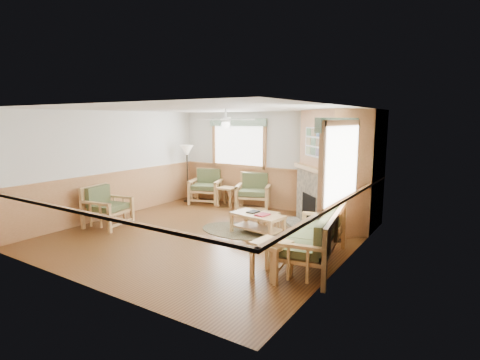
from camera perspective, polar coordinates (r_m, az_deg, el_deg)
The scene contains 24 objects.
floor at distance 8.26m, azimuth -5.02°, elevation -8.35°, with size 6.00×6.00×0.01m, color #593618.
ceiling at distance 7.88m, azimuth -5.30°, elevation 10.75°, with size 6.00×6.00×0.01m, color white.
wall_back at distance 10.47m, azimuth 4.97°, elevation 2.96°, with size 6.00×0.02×2.70m, color silver.
wall_front at distance 5.92m, azimuth -23.25°, elevation -2.58°, with size 6.00×0.02×2.70m, color silver.
wall_left at distance 10.07m, azimuth -18.79°, elevation 2.26°, with size 0.02×6.00×2.70m, color silver.
wall_right at distance 6.58m, azimuth 15.97°, elevation -1.06°, with size 0.02×6.00×2.70m, color silver.
wainscot at distance 8.11m, azimuth -5.07°, elevation -4.61°, with size 6.00×6.00×1.10m, color #AF7747, non-canonical shape.
fireplace at distance 8.80m, azimuth 13.93°, elevation 1.54°, with size 2.20×2.20×2.70m, color #AF7747, non-canonical shape.
window_back at distance 10.93m, azimuth -0.22°, elevation 9.46°, with size 1.90×0.16×1.50m, color white, non-canonical shape.
window_right at distance 6.30m, azimuth 15.56°, elevation 9.31°, with size 0.16×1.90×1.50m, color white, non-canonical shape.
ceiling_fan at distance 7.94m, azimuth -2.20°, elevation 10.48°, with size 1.24×1.24×0.36m, color white, non-canonical shape.
sofa at distance 6.62m, azimuth 11.01°, elevation -8.60°, with size 0.85×2.07×0.95m, color tan, non-canonical shape.
armchair_back_left at distance 11.29m, azimuth -5.17°, elevation -0.95°, with size 0.89×0.89×1.00m, color tan, non-canonical shape.
armchair_back_right at distance 10.37m, azimuth 2.08°, elevation -1.81°, with size 0.89×0.89×1.00m, color tan, non-canonical shape.
armchair_left at distance 9.26m, azimuth -19.53°, elevation -3.85°, with size 0.85×0.85×0.95m, color tan, non-canonical shape.
coffee_table at distance 8.20m, azimuth 2.65°, elevation -6.74°, with size 1.15×0.57×0.46m, color tan, non-canonical shape.
end_table_chairs at distance 10.88m, azimuth -1.92°, elevation -2.52°, with size 0.49×0.47×0.54m, color tan, non-canonical shape.
end_table_sofa at distance 6.07m, azimuth 4.81°, elevation -11.95°, with size 0.53×0.51×0.59m, color tan, non-canonical shape.
footstool at distance 8.68m, azimuth 4.36°, elevation -6.19°, with size 0.42×0.42×0.37m, color tan, non-canonical shape.
braided_rug at distance 8.52m, azimuth -0.35°, elevation -7.69°, with size 1.78×1.78×0.01m, color #4E472F.
floor_lamp_left at distance 11.43m, azimuth -8.02°, elevation 0.99°, with size 0.40×0.40×1.73m, color black, non-canonical shape.
floor_lamp_right at distance 7.90m, azimuth 14.81°, elevation -3.81°, with size 0.34×0.34×1.49m, color black, non-canonical shape.
book_red at distance 8.02m, azimuth 3.42°, elevation -5.19°, with size 0.22×0.30×0.03m, color maroon.
book_dark at distance 8.27m, azimuth 2.01°, elevation -4.78°, with size 0.20×0.27×0.03m, color black.
Camera 1 is at (4.84, -6.22, 2.48)m, focal length 28.00 mm.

